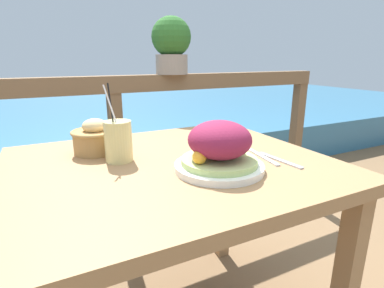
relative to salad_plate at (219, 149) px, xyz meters
name	(u,v)px	position (x,y,z in m)	size (l,w,h in m)	color
patio_table	(171,190)	(-0.10, 0.14, -0.17)	(1.00, 0.84, 0.73)	#997047
railing_fence	(115,119)	(-0.10, 0.92, -0.06)	(2.80, 0.08, 0.96)	brown
sea_backdrop	(75,126)	(-0.10, 3.42, -0.61)	(12.00, 4.00, 0.37)	teal
salad_plate	(219,149)	(0.00, 0.00, 0.00)	(0.27, 0.27, 0.15)	white
drink_glass	(118,141)	(-0.24, 0.22, 0.00)	(0.09, 0.09, 0.25)	#DBCC7F
bread_basket	(96,138)	(-0.30, 0.34, -0.01)	(0.16, 0.16, 0.12)	#AD7F47
potted_plant	(171,44)	(0.24, 0.92, 0.33)	(0.22, 0.22, 0.31)	gray
fork	(263,157)	(0.19, 0.03, -0.06)	(0.04, 0.18, 0.00)	silver
knife	(279,160)	(0.22, -0.02, -0.06)	(0.03, 0.18, 0.00)	silver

